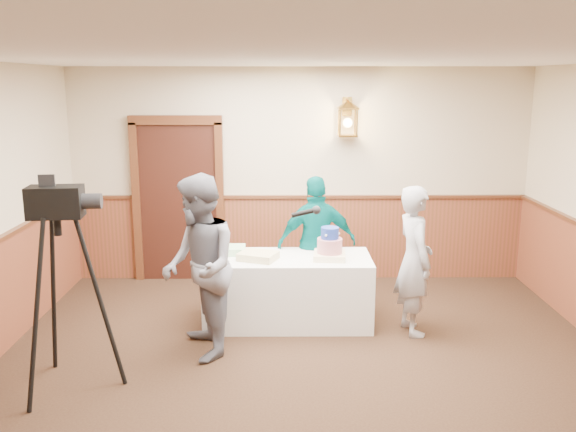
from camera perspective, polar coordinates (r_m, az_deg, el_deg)
name	(u,v)px	position (r m, az deg, el deg)	size (l,w,h in m)	color
ground	(310,412)	(5.17, 2.09, -17.90)	(7.00, 7.00, 0.00)	black
room_shell	(303,216)	(5.03, 1.39, -0.05)	(6.02, 7.02, 2.81)	#C8B396
display_table	(288,290)	(6.73, -0.01, -6.92)	(1.80, 0.80, 0.75)	white
tiered_cake	(330,246)	(6.53, 3.92, -2.86)	(0.37, 0.37, 0.35)	#FFECBD
sheet_cake_yellow	(258,256)	(6.52, -2.82, -3.76)	(0.39, 0.29, 0.08)	#D6BC80
sheet_cake_green	(230,250)	(6.77, -5.50, -3.19)	(0.34, 0.27, 0.08)	#98D899
interviewer	(199,267)	(5.85, -8.32, -4.77)	(1.60, 1.02, 1.78)	slate
baker	(414,260)	(6.49, 11.72, -4.09)	(0.58, 0.38, 1.58)	#9B9BA1
assistant_p	(317,244)	(7.03, 2.72, -2.59)	(0.92, 0.38, 1.57)	#015B58
tv_camera_rig	(64,300)	(5.55, -20.25, -7.40)	(0.70, 0.65, 1.78)	black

